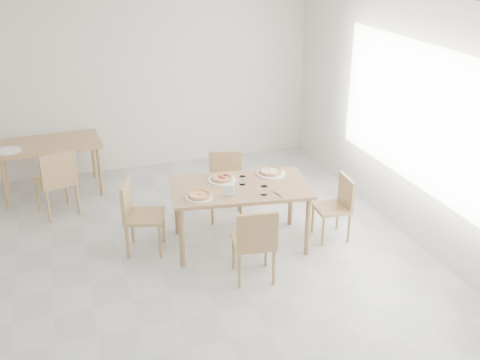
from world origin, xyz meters
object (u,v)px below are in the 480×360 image
object	(u,v)px
chair_south	(255,240)
plate_margherita	(199,197)
main_table	(240,192)
plate_mushroom	(271,173)
plate_empty	(9,151)
napkin_holder	(229,191)
chair_back_s	(57,178)
chair_west	(137,211)
chair_north	(226,181)
pizza_margherita	(199,195)
tumbler_a	(264,190)
second_table	(49,149)
pizza_mushroom	(271,171)
plate_pepperoni	(222,180)
chair_back_n	(46,142)
tumbler_b	(242,180)
pizza_pepperoni	(222,178)
chair_east	(338,203)

from	to	relation	value
chair_south	plate_margherita	xyz separation A→B (m)	(-0.42, 0.63, 0.27)
main_table	plate_mushroom	distance (m)	0.51
plate_mushroom	plate_empty	distance (m)	3.48
napkin_holder	chair_back_s	xyz separation A→B (m)	(-1.78, 1.63, -0.29)
chair_west	plate_margherita	size ratio (longest dim) A/B	2.86
chair_north	plate_mushroom	xyz separation A→B (m)	(0.39, -0.55, 0.27)
chair_south	plate_margherita	world-z (taller)	chair_south
chair_south	pizza_margherita	bearing A→B (deg)	-48.12
napkin_holder	plate_empty	bearing A→B (deg)	159.97
chair_north	chair_west	world-z (taller)	chair_west
tumbler_a	second_table	world-z (taller)	tumbler_a
pizza_mushroom	plate_empty	bearing A→B (deg)	149.18
chair_south	plate_pepperoni	size ratio (longest dim) A/B	2.57
chair_north	plate_empty	xyz separation A→B (m)	(-2.59, 1.23, 0.27)
chair_back_n	chair_west	bearing A→B (deg)	-85.06
plate_margherita	pizza_mushroom	size ratio (longest dim) A/B	0.87
main_table	second_table	world-z (taller)	same
main_table	chair_west	bearing A→B (deg)	177.39
main_table	plate_margherita	xyz separation A→B (m)	(-0.52, -0.15, 0.09)
tumbler_a	tumbler_b	bearing A→B (deg)	112.03
tumbler_a	napkin_holder	xyz separation A→B (m)	(-0.37, 0.09, 0.01)
plate_margherita	pizza_margherita	distance (m)	0.02
pizza_pepperoni	plate_empty	distance (m)	2.98
chair_east	chair_back_s	size ratio (longest dim) A/B	0.85
main_table	chair_north	world-z (taller)	chair_north
chair_east	plate_margherita	distance (m)	1.70
chair_south	napkin_holder	bearing A→B (deg)	-72.36
pizza_margherita	main_table	bearing A→B (deg)	16.61
napkin_holder	chair_east	bearing A→B (deg)	23.69
chair_back_s	chair_back_n	distance (m)	1.53
main_table	second_table	distance (m)	2.98
second_table	chair_back_n	distance (m)	0.78
chair_east	pizza_pepperoni	distance (m)	1.41
plate_margherita	plate_empty	size ratio (longest dim) A/B	0.99
plate_mushroom	pizza_mushroom	bearing A→B (deg)	26.57
plate_margherita	tumbler_a	size ratio (longest dim) A/B	3.02
chair_east	chair_back_n	size ratio (longest dim) A/B	0.88
pizza_pepperoni	second_table	world-z (taller)	pizza_pepperoni
chair_east	plate_pepperoni	size ratio (longest dim) A/B	2.33
main_table	plate_margherita	distance (m)	0.54
plate_mushroom	plate_pepperoni	world-z (taller)	same
pizza_mushroom	second_table	bearing A→B (deg)	141.80
chair_east	second_table	bearing A→B (deg)	-123.08
main_table	tumbler_b	distance (m)	0.14
pizza_mushroom	chair_north	bearing A→B (deg)	125.71
pizza_margherita	pizza_mushroom	distance (m)	1.04
plate_mushroom	second_table	bearing A→B (deg)	141.80
chair_south	napkin_holder	xyz separation A→B (m)	(-0.09, 0.57, 0.32)
plate_margherita	second_table	bearing A→B (deg)	123.17
tumbler_a	chair_back_n	bearing A→B (deg)	124.90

